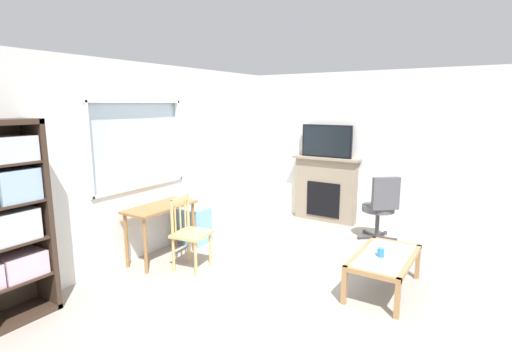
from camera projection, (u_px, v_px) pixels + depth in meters
ground at (296, 287)px, 4.39m from camera, size 6.31×5.45×0.02m
wall_back_with_window at (154, 161)px, 5.35m from camera, size 5.31×0.15×2.56m
wall_right at (371, 150)px, 6.41m from camera, size 0.12×4.65×2.56m
desk_under_window at (161, 215)px, 5.08m from camera, size 0.97×0.44×0.73m
wooden_chair at (189, 233)px, 4.81m from camera, size 0.47×0.46×0.90m
plastic_drawer_unit at (194, 225)px, 5.75m from camera, size 0.35×0.40×0.53m
fireplace at (325, 189)px, 6.79m from camera, size 0.26×1.19×1.13m
tv at (327, 141)px, 6.62m from camera, size 0.06×0.89×0.56m
office_chair at (381, 205)px, 5.78m from camera, size 0.62×0.58×1.00m
coffee_table at (384, 260)px, 4.24m from camera, size 1.08×0.58×0.41m
sippy_cup at (381, 252)px, 4.19m from camera, size 0.07×0.07×0.09m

